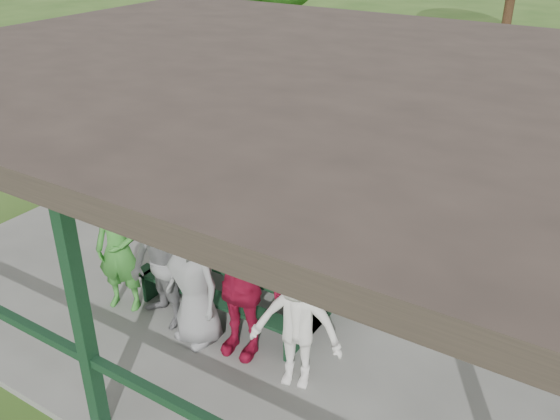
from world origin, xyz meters
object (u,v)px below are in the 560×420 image
Objects in this scene: picnic_table_far at (318,220)px; contestant_green at (119,250)px; contestant_white_fedora at (296,324)px; contestant_red at (239,286)px; spectator_grey at (420,203)px; picnic_table_near at (240,275)px; farm_trailer at (371,94)px; spectator_blue at (270,147)px; contestant_grey_mid at (194,280)px; spectator_lblue at (312,178)px; contestant_grey_left at (159,267)px.

contestant_green is (-1.49, -2.89, 0.43)m from picnic_table_far.
contestant_white_fedora reaches higher than picnic_table_far.
contestant_red is 1.25× the size of spectator_grey.
spectator_grey is (0.03, 3.85, -0.08)m from contestant_white_fedora.
contestant_white_fedora reaches higher than picnic_table_near.
contestant_red reaches higher than farm_trailer.
contestant_green reaches higher than spectator_blue.
picnic_table_far is at bearing 86.15° from picnic_table_near.
spectator_lblue is (-0.48, 3.87, -0.18)m from contestant_grey_mid.
contestant_red is at bearing 116.52° from spectator_blue.
contestant_grey_mid reaches higher than picnic_table_far.
contestant_red is at bearing 157.90° from contestant_white_fedora.
spectator_lblue is 1.40m from spectator_blue.
contestant_grey_mid is (1.31, -0.01, -0.01)m from contestant_green.
picnic_table_far is at bearing 98.48° from contestant_grey_mid.
contestant_red reaches higher than contestant_green.
contestant_grey_left is at bearing -18.83° from contestant_green.
contestant_green is 4.76m from spectator_grey.
contestant_grey_left reaches higher than spectator_grey.
contestant_grey_left is (-0.77, -2.88, 0.40)m from picnic_table_far.
contestant_grey_mid is (-0.17, -2.90, 0.42)m from picnic_table_far.
spectator_lblue is at bearing 22.74° from spectator_grey.
contestant_grey_mid reaches higher than picnic_table_near.
contestant_grey_mid is (-0.04, -0.90, 0.42)m from picnic_table_near.
contestant_grey_mid is at bearing 165.65° from contestant_white_fedora.
contestant_grey_left is at bearing 84.62° from spectator_grey.
contestant_green is 3.95m from spectator_lblue.
farm_trailer reaches higher than picnic_table_far.
contestant_grey_left is 2.10m from contestant_white_fedora.
contestant_white_fedora reaches higher than spectator_grey.
contestant_grey_left is 1.21× the size of spectator_lblue.
contestant_grey_mid is at bearing -61.99° from farm_trailer.
picnic_table_far is 1.55× the size of contestant_grey_left.
contestant_white_fedora is (0.89, -0.14, -0.11)m from contestant_red.
contestant_green reaches higher than contestant_grey_mid.
contestant_red is 4.92m from spectator_blue.
contestant_grey_mid is 4.13m from spectator_grey.
contestant_green is at bearing 77.15° from spectator_grey.
contestant_green is 0.71m from contestant_grey_left.
contestant_grey_left is at bearing -179.24° from contestant_red.
spectator_grey is (2.01, -0.04, 0.05)m from spectator_lblue.
contestant_white_fedora is 0.45× the size of farm_trailer.
picnic_table_near is 1.16m from contestant_grey_left.
picnic_table_near is 1.49× the size of contestant_green.
spectator_lblue is (-1.09, 3.76, -0.24)m from contestant_red.
farm_trailer is at bearing -35.43° from spectator_grey.
contestant_green is at bearing 165.79° from contestant_white_fedora.
spectator_blue is 5.43m from farm_trailer.
farm_trailer is (-3.57, 6.01, -0.20)m from spectator_grey.
picnic_table_far is (0.13, 2.00, -0.00)m from picnic_table_near.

